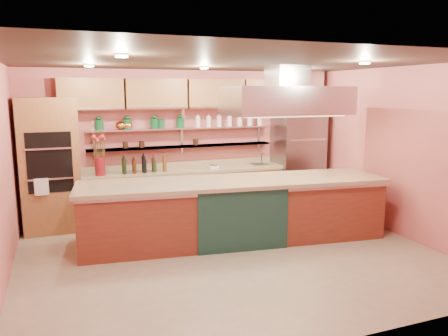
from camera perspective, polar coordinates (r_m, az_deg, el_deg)
name	(u,v)px	position (r m, az deg, el deg)	size (l,w,h in m)	color
floor	(231,255)	(6.62, 0.91, -11.35)	(6.00, 5.00, 0.02)	gray
ceiling	(231,62)	(6.18, 0.98, 13.72)	(6.00, 5.00, 0.02)	black
wall_back	(184,143)	(8.59, -5.26, 3.27)	(6.00, 0.04, 2.80)	#C9625F
wall_front	(334,203)	(4.08, 14.14, -4.45)	(6.00, 0.04, 2.80)	#C9625F
wall_right	(398,152)	(7.86, 21.72, 1.98)	(0.04, 5.00, 2.80)	#C9625F
oven_stack	(50,166)	(8.00, -21.73, 0.30)	(0.95, 0.64, 2.30)	#905F34
refrigerator	(298,157)	(9.23, 9.59, 1.44)	(0.95, 0.72, 2.10)	gray
back_counter	(186,193)	(8.46, -4.94, -3.27)	(3.84, 0.64, 0.93)	tan
wall_shelf_lower	(183,146)	(8.46, -5.34, 2.82)	(3.60, 0.26, 0.03)	silver
wall_shelf_upper	(183,128)	(8.43, -5.38, 5.19)	(3.60, 0.26, 0.03)	silver
upper_cabinets	(186,94)	(8.36, -5.03, 9.61)	(4.60, 0.36, 0.55)	#905F34
range_hood	(286,101)	(7.21, 8.16, 8.71)	(2.00, 1.00, 0.45)	silver
ceiling_downlights	(226,65)	(6.36, 0.30, 13.35)	(4.00, 2.80, 0.02)	#FFE5A5
island	(235,210)	(7.07, 1.38, -5.57)	(4.81, 1.04, 1.00)	brown
flower_vase	(100,166)	(8.01, -15.87, 0.20)	(0.18, 0.18, 0.32)	maroon
oil_bottle_cluster	(144,165)	(8.11, -10.37, 0.37)	(0.85, 0.24, 0.27)	black
kitchen_scale	(214,165)	(8.47, -1.36, 0.34)	(0.17, 0.13, 0.10)	silver
bar_faucet	(261,159)	(8.96, 4.91, 1.22)	(0.03, 0.03, 0.22)	silver
copper_kettle	(121,125)	(8.19, -13.36, 5.45)	(0.19, 0.19, 0.15)	orange
green_canister	(161,124)	(8.32, -8.22, 5.74)	(0.14, 0.14, 0.17)	#0E4321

